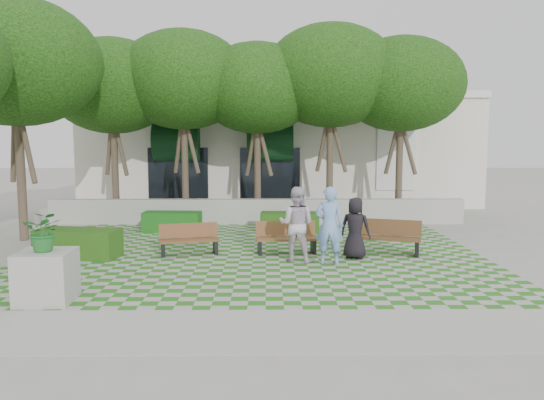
{
  "coord_description": "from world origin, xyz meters",
  "views": [
    {
      "loc": [
        0.35,
        -12.9,
        3.03
      ],
      "look_at": [
        0.5,
        1.5,
        1.4
      ],
      "focal_mm": 35.0,
      "sensor_mm": 36.0,
      "label": 1
    }
  ],
  "objects_px": {
    "bench_east": "(388,238)",
    "hedge_midleft": "(172,222)",
    "hedge_west": "(78,243)",
    "planter_front": "(46,265)",
    "person_white": "(296,224)",
    "bench_west": "(189,240)",
    "person_dark": "(355,228)",
    "hedge_midright": "(290,222)",
    "bench_mid": "(286,238)",
    "person_blue": "(329,226)"
  },
  "relations": [
    {
      "from": "person_blue",
      "to": "person_white",
      "type": "relative_size",
      "value": 1.02
    },
    {
      "from": "bench_east",
      "to": "hedge_west",
      "type": "height_order",
      "value": "bench_east"
    },
    {
      "from": "person_dark",
      "to": "hedge_midright",
      "type": "bearing_deg",
      "value": -46.82
    },
    {
      "from": "hedge_west",
      "to": "bench_west",
      "type": "bearing_deg",
      "value": 6.89
    },
    {
      "from": "bench_mid",
      "to": "hedge_midleft",
      "type": "distance_m",
      "value": 5.04
    },
    {
      "from": "hedge_midright",
      "to": "person_white",
      "type": "height_order",
      "value": "person_white"
    },
    {
      "from": "bench_mid",
      "to": "bench_west",
      "type": "height_order",
      "value": "bench_mid"
    },
    {
      "from": "hedge_midright",
      "to": "hedge_midleft",
      "type": "xyz_separation_m",
      "value": [
        -3.91,
        0.23,
        -0.0
      ]
    },
    {
      "from": "hedge_midleft",
      "to": "hedge_west",
      "type": "xyz_separation_m",
      "value": [
        -1.75,
        -3.91,
        0.04
      ]
    },
    {
      "from": "bench_mid",
      "to": "hedge_midleft",
      "type": "height_order",
      "value": "bench_mid"
    },
    {
      "from": "bench_mid",
      "to": "person_white",
      "type": "relative_size",
      "value": 0.89
    },
    {
      "from": "bench_east",
      "to": "hedge_midleft",
      "type": "relative_size",
      "value": 0.96
    },
    {
      "from": "hedge_west",
      "to": "planter_front",
      "type": "height_order",
      "value": "planter_front"
    },
    {
      "from": "bench_west",
      "to": "hedge_midright",
      "type": "height_order",
      "value": "bench_west"
    },
    {
      "from": "bench_west",
      "to": "person_white",
      "type": "bearing_deg",
      "value": -30.61
    },
    {
      "from": "hedge_midright",
      "to": "hedge_midleft",
      "type": "height_order",
      "value": "hedge_midright"
    },
    {
      "from": "bench_west",
      "to": "planter_front",
      "type": "height_order",
      "value": "planter_front"
    },
    {
      "from": "person_blue",
      "to": "person_dark",
      "type": "relative_size",
      "value": 1.21
    },
    {
      "from": "bench_mid",
      "to": "hedge_midright",
      "type": "xyz_separation_m",
      "value": [
        0.24,
        3.21,
        -0.08
      ]
    },
    {
      "from": "bench_east",
      "to": "person_white",
      "type": "height_order",
      "value": "person_white"
    },
    {
      "from": "hedge_west",
      "to": "person_white",
      "type": "bearing_deg",
      "value": -5.03
    },
    {
      "from": "bench_west",
      "to": "person_blue",
      "type": "distance_m",
      "value": 3.82
    },
    {
      "from": "bench_mid",
      "to": "person_blue",
      "type": "bearing_deg",
      "value": -56.94
    },
    {
      "from": "bench_east",
      "to": "hedge_west",
      "type": "distance_m",
      "value": 8.15
    },
    {
      "from": "bench_mid",
      "to": "bench_west",
      "type": "xyz_separation_m",
      "value": [
        -2.59,
        -0.12,
        -0.02
      ]
    },
    {
      "from": "hedge_midleft",
      "to": "planter_front",
      "type": "xyz_separation_m",
      "value": [
        -0.99,
        -7.71,
        0.37
      ]
    },
    {
      "from": "bench_mid",
      "to": "hedge_west",
      "type": "xyz_separation_m",
      "value": [
        -5.42,
        -0.46,
        -0.04
      ]
    },
    {
      "from": "bench_east",
      "to": "person_white",
      "type": "bearing_deg",
      "value": -142.13
    },
    {
      "from": "bench_east",
      "to": "planter_front",
      "type": "distance_m",
      "value": 8.49
    },
    {
      "from": "hedge_midright",
      "to": "hedge_west",
      "type": "xyz_separation_m",
      "value": [
        -5.66,
        -3.67,
        0.04
      ]
    },
    {
      "from": "hedge_midleft",
      "to": "bench_west",
      "type": "bearing_deg",
      "value": -73.1
    },
    {
      "from": "person_blue",
      "to": "person_dark",
      "type": "height_order",
      "value": "person_blue"
    },
    {
      "from": "bench_west",
      "to": "planter_front",
      "type": "bearing_deg",
      "value": -130.55
    },
    {
      "from": "person_white",
      "to": "hedge_midright",
      "type": "bearing_deg",
      "value": -73.04
    },
    {
      "from": "hedge_midleft",
      "to": "person_white",
      "type": "xyz_separation_m",
      "value": [
        3.89,
        -4.4,
        0.61
      ]
    },
    {
      "from": "planter_front",
      "to": "person_white",
      "type": "relative_size",
      "value": 0.91
    },
    {
      "from": "bench_west",
      "to": "hedge_west",
      "type": "relative_size",
      "value": 0.77
    },
    {
      "from": "bench_east",
      "to": "planter_front",
      "type": "xyz_separation_m",
      "value": [
        -7.38,
        -4.19,
        0.26
      ]
    },
    {
      "from": "person_dark",
      "to": "bench_mid",
      "type": "bearing_deg",
      "value": 1.64
    },
    {
      "from": "bench_west",
      "to": "person_dark",
      "type": "xyz_separation_m",
      "value": [
        4.33,
        -0.52,
        0.4
      ]
    },
    {
      "from": "hedge_midright",
      "to": "person_blue",
      "type": "relative_size",
      "value": 0.99
    },
    {
      "from": "bench_mid",
      "to": "planter_front",
      "type": "distance_m",
      "value": 6.33
    },
    {
      "from": "hedge_midright",
      "to": "planter_front",
      "type": "bearing_deg",
      "value": -123.23
    },
    {
      "from": "bench_east",
      "to": "person_dark",
      "type": "relative_size",
      "value": 1.14
    },
    {
      "from": "bench_mid",
      "to": "bench_west",
      "type": "distance_m",
      "value": 2.59
    },
    {
      "from": "bench_mid",
      "to": "planter_front",
      "type": "relative_size",
      "value": 0.97
    },
    {
      "from": "person_dark",
      "to": "person_blue",
      "type": "bearing_deg",
      "value": 62.51
    },
    {
      "from": "hedge_midleft",
      "to": "person_blue",
      "type": "xyz_separation_m",
      "value": [
        4.68,
        -4.72,
        0.63
      ]
    },
    {
      "from": "planter_front",
      "to": "person_white",
      "type": "distance_m",
      "value": 5.9
    },
    {
      "from": "person_dark",
      "to": "planter_front",
      "type": "bearing_deg",
      "value": 51.33
    }
  ]
}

